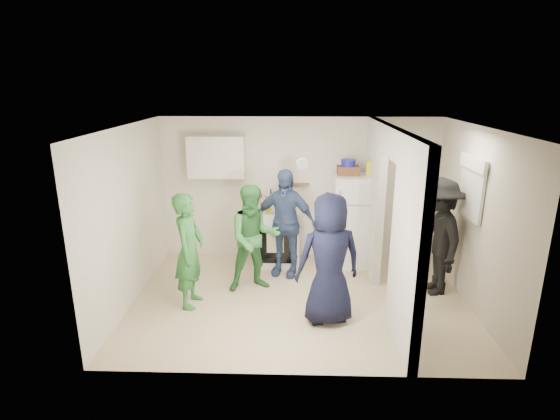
% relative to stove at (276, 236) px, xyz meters
% --- Properties ---
extents(floor, '(4.80, 4.80, 0.00)m').
position_rel_stove_xyz_m(floor, '(0.39, -1.37, -0.49)').
color(floor, '#C3B489').
rests_on(floor, ground).
extents(wall_back, '(4.80, 0.00, 4.80)m').
position_rel_stove_xyz_m(wall_back, '(0.39, 0.33, 0.76)').
color(wall_back, silver).
rests_on(wall_back, floor).
extents(wall_front, '(4.80, 0.00, 4.80)m').
position_rel_stove_xyz_m(wall_front, '(0.39, -3.07, 0.76)').
color(wall_front, silver).
rests_on(wall_front, floor).
extents(wall_left, '(0.00, 3.40, 3.40)m').
position_rel_stove_xyz_m(wall_left, '(-2.01, -1.37, 0.76)').
color(wall_left, silver).
rests_on(wall_left, floor).
extents(wall_right, '(0.00, 3.40, 3.40)m').
position_rel_stove_xyz_m(wall_right, '(2.79, -1.37, 0.76)').
color(wall_right, silver).
rests_on(wall_right, floor).
extents(ceiling, '(4.80, 4.80, 0.00)m').
position_rel_stove_xyz_m(ceiling, '(0.39, -1.37, 2.01)').
color(ceiling, white).
rests_on(ceiling, wall_back).
extents(partition_pier_back, '(0.12, 1.20, 2.50)m').
position_rel_stove_xyz_m(partition_pier_back, '(1.59, -0.27, 0.76)').
color(partition_pier_back, silver).
rests_on(partition_pier_back, floor).
extents(partition_pier_front, '(0.12, 1.20, 2.50)m').
position_rel_stove_xyz_m(partition_pier_front, '(1.59, -2.47, 0.76)').
color(partition_pier_front, silver).
rests_on(partition_pier_front, floor).
extents(partition_header, '(0.12, 1.00, 0.40)m').
position_rel_stove_xyz_m(partition_header, '(1.59, -1.37, 1.81)').
color(partition_header, silver).
rests_on(partition_header, partition_pier_back).
extents(stove, '(0.82, 0.69, 0.98)m').
position_rel_stove_xyz_m(stove, '(0.00, 0.00, 0.00)').
color(stove, white).
rests_on(stove, floor).
extents(upper_cabinet, '(0.95, 0.34, 0.70)m').
position_rel_stove_xyz_m(upper_cabinet, '(-1.01, 0.15, 1.36)').
color(upper_cabinet, silver).
rests_on(upper_cabinet, wall_back).
extents(fridge, '(0.65, 0.63, 1.58)m').
position_rel_stove_xyz_m(fridge, '(1.29, -0.03, 0.30)').
color(fridge, white).
rests_on(fridge, floor).
extents(wicker_basket, '(0.35, 0.25, 0.15)m').
position_rel_stove_xyz_m(wicker_basket, '(1.19, 0.02, 1.16)').
color(wicker_basket, brown).
rests_on(wicker_basket, fridge).
extents(blue_bowl, '(0.24, 0.24, 0.11)m').
position_rel_stove_xyz_m(blue_bowl, '(1.19, 0.02, 1.29)').
color(blue_bowl, navy).
rests_on(blue_bowl, wicker_basket).
extents(yellow_cup_stack_top, '(0.09, 0.09, 0.25)m').
position_rel_stove_xyz_m(yellow_cup_stack_top, '(1.51, -0.13, 1.21)').
color(yellow_cup_stack_top, yellow).
rests_on(yellow_cup_stack_top, fridge).
extents(wall_clock, '(0.22, 0.02, 0.22)m').
position_rel_stove_xyz_m(wall_clock, '(0.44, 0.31, 1.21)').
color(wall_clock, white).
rests_on(wall_clock, wall_back).
extents(spice_shelf, '(0.35, 0.08, 0.03)m').
position_rel_stove_xyz_m(spice_shelf, '(0.39, 0.28, 0.86)').
color(spice_shelf, olive).
rests_on(spice_shelf, wall_back).
extents(nook_window, '(0.03, 0.70, 0.80)m').
position_rel_stove_xyz_m(nook_window, '(2.77, -1.17, 1.16)').
color(nook_window, black).
rests_on(nook_window, wall_right).
extents(nook_window_frame, '(0.04, 0.76, 0.86)m').
position_rel_stove_xyz_m(nook_window_frame, '(2.76, -1.17, 1.16)').
color(nook_window_frame, white).
rests_on(nook_window_frame, wall_right).
extents(nook_valance, '(0.04, 0.82, 0.18)m').
position_rel_stove_xyz_m(nook_valance, '(2.73, -1.17, 1.51)').
color(nook_valance, white).
rests_on(nook_valance, wall_right).
extents(yellow_cup_stack_stove, '(0.09, 0.09, 0.25)m').
position_rel_stove_xyz_m(yellow_cup_stack_stove, '(-0.12, -0.22, 0.62)').
color(yellow_cup_stack_stove, gold).
rests_on(yellow_cup_stack_stove, stove).
extents(red_cup, '(0.09, 0.09, 0.12)m').
position_rel_stove_xyz_m(red_cup, '(0.22, -0.20, 0.55)').
color(red_cup, red).
rests_on(red_cup, stove).
extents(person_green_left, '(0.44, 0.63, 1.64)m').
position_rel_stove_xyz_m(person_green_left, '(-1.15, -1.53, 0.33)').
color(person_green_left, '#2F722D').
rests_on(person_green_left, floor).
extents(person_green_center, '(0.93, 0.81, 1.63)m').
position_rel_stove_xyz_m(person_green_center, '(-0.29, -1.01, 0.32)').
color(person_green_center, '#34773D').
rests_on(person_green_center, floor).
extents(person_denim, '(1.11, 0.71, 1.77)m').
position_rel_stove_xyz_m(person_denim, '(0.15, -0.45, 0.39)').
color(person_denim, '#334B71').
rests_on(person_denim, floor).
extents(person_navy, '(0.96, 0.74, 1.75)m').
position_rel_stove_xyz_m(person_navy, '(0.76, -1.91, 0.38)').
color(person_navy, black).
rests_on(person_navy, floor).
extents(person_nook, '(0.73, 1.18, 1.76)m').
position_rel_stove_xyz_m(person_nook, '(2.42, -1.03, 0.39)').
color(person_nook, black).
rests_on(person_nook, floor).
extents(bottle_a, '(0.07, 0.07, 0.31)m').
position_rel_stove_xyz_m(bottle_a, '(-0.28, 0.13, 0.64)').
color(bottle_a, brown).
rests_on(bottle_a, stove).
extents(bottle_b, '(0.06, 0.06, 0.25)m').
position_rel_stove_xyz_m(bottle_b, '(-0.16, -0.08, 0.61)').
color(bottle_b, '#1B521E').
rests_on(bottle_b, stove).
extents(bottle_c, '(0.07, 0.07, 0.31)m').
position_rel_stove_xyz_m(bottle_c, '(-0.10, 0.14, 0.65)').
color(bottle_c, silver).
rests_on(bottle_c, stove).
extents(bottle_d, '(0.06, 0.06, 0.24)m').
position_rel_stove_xyz_m(bottle_d, '(0.01, -0.03, 0.61)').
color(bottle_d, '#642711').
rests_on(bottle_d, stove).
extents(bottle_e, '(0.07, 0.07, 0.29)m').
position_rel_stove_xyz_m(bottle_e, '(0.11, 0.20, 0.64)').
color(bottle_e, '#959AA5').
rests_on(bottle_e, stove).
extents(bottle_f, '(0.06, 0.06, 0.24)m').
position_rel_stove_xyz_m(bottle_f, '(0.19, 0.00, 0.61)').
color(bottle_f, black).
rests_on(bottle_f, stove).
extents(bottle_g, '(0.07, 0.07, 0.27)m').
position_rel_stove_xyz_m(bottle_g, '(0.26, 0.16, 0.62)').
color(bottle_g, olive).
rests_on(bottle_g, stove).
extents(bottle_h, '(0.06, 0.06, 0.27)m').
position_rel_stove_xyz_m(bottle_h, '(-0.29, -0.13, 0.63)').
color(bottle_h, '#B4BCC1').
rests_on(bottle_h, stove).
extents(bottle_i, '(0.07, 0.07, 0.30)m').
position_rel_stove_xyz_m(bottle_i, '(0.06, 0.08, 0.64)').
color(bottle_i, '#56220E').
rests_on(bottle_i, stove).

